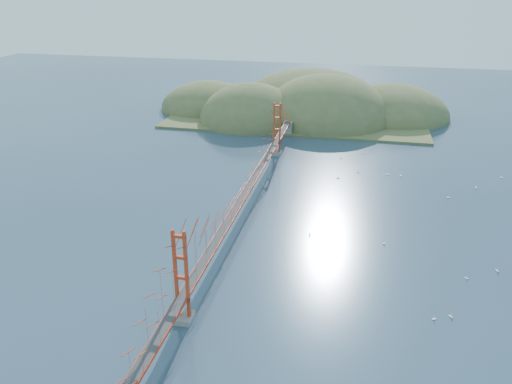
# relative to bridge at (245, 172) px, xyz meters

# --- Properties ---
(ground) EXTENTS (320.00, 320.00, 0.00)m
(ground) POSITION_rel_bridge_xyz_m (0.00, -0.18, -7.01)
(ground) COLOR #2B4056
(ground) RESTS_ON ground
(bridge) EXTENTS (2.20, 94.40, 12.00)m
(bridge) POSITION_rel_bridge_xyz_m (0.00, 0.00, 0.00)
(bridge) COLOR gray
(bridge) RESTS_ON ground
(far_headlands) EXTENTS (84.00, 58.00, 25.00)m
(far_headlands) POSITION_rel_bridge_xyz_m (2.21, 68.33, -7.01)
(far_headlands) COLOR olive
(far_headlands) RESTS_ON ground
(sailboat_12) EXTENTS (0.48, 0.39, 0.56)m
(sailboat_12) POSITION_rel_bridge_xyz_m (19.39, 34.88, -6.87)
(sailboat_12) COLOR white
(sailboat_12) RESTS_ON ground
(sailboat_14) EXTENTS (0.62, 0.62, 0.64)m
(sailboat_14) POSITION_rel_bridge_xyz_m (22.89, -6.73, -6.86)
(sailboat_14) COLOR white
(sailboat_14) RESTS_ON ground
(sailboat_8) EXTENTS (0.61, 0.61, 0.68)m
(sailboat_8) POSITION_rel_bridge_xyz_m (34.40, 13.01, -6.86)
(sailboat_8) COLOR white
(sailboat_8) RESTS_ON ground
(sailboat_17) EXTENTS (0.57, 0.46, 0.68)m
(sailboat_17) POSITION_rel_bridge_xyz_m (46.01, 25.50, -6.86)
(sailboat_17) COLOR white
(sailboat_17) RESTS_ON ground
(sailboat_0) EXTENTS (0.46, 0.50, 0.56)m
(sailboat_0) POSITION_rel_bridge_xyz_m (11.76, -6.44, -6.87)
(sailboat_0) COLOR white
(sailboat_0) RESTS_ON ground
(sailboat_16) EXTENTS (0.65, 0.64, 0.73)m
(sailboat_16) POSITION_rel_bridge_xyz_m (23.96, 22.43, -6.85)
(sailboat_16) COLOR white
(sailboat_16) RESTS_ON ground
(sailboat_13) EXTENTS (0.56, 0.56, 0.62)m
(sailboat_13) POSITION_rel_bridge_xyz_m (28.25, -23.85, -6.87)
(sailboat_13) COLOR white
(sailboat_13) RESTS_ON ground
(sailboat_3) EXTENTS (0.65, 0.65, 0.73)m
(sailboat_3) POSITION_rel_bridge_xyz_m (14.42, 18.24, -6.85)
(sailboat_3) COLOR white
(sailboat_3) RESTS_ON ground
(sailboat_15) EXTENTS (0.68, 0.68, 0.72)m
(sailboat_15) POSITION_rel_bridge_xyz_m (26.57, 22.26, -6.85)
(sailboat_15) COLOR white
(sailboat_15) RESTS_ON ground
(sailboat_2) EXTENTS (0.55, 0.55, 0.58)m
(sailboat_2) POSITION_rel_bridge_xyz_m (33.35, -14.00, -6.87)
(sailboat_2) COLOR white
(sailboat_2) RESTS_ON ground
(sailboat_4) EXTENTS (0.54, 0.62, 0.71)m
(sailboat_4) POSITION_rel_bridge_xyz_m (40.09, 18.91, -6.85)
(sailboat_4) COLOR white
(sailboat_4) RESTS_ON ground
(sailboat_5) EXTENTS (0.60, 0.60, 0.65)m
(sailboat_5) POSITION_rel_bridge_xyz_m (37.67, -11.19, -6.86)
(sailboat_5) COLOR white
(sailboat_5) RESTS_ON ground
(sailboat_6) EXTENTS (0.60, 0.60, 0.64)m
(sailboat_6) POSITION_rel_bridge_xyz_m (30.22, -22.93, -6.86)
(sailboat_6) COLOR white
(sailboat_6) RESTS_ON ground
(sailboat_extra_0) EXTENTS (0.67, 0.67, 0.70)m
(sailboat_extra_0) POSITION_rel_bridge_xyz_m (18.21, 22.76, -6.85)
(sailboat_extra_0) COLOR white
(sailboat_extra_0) RESTS_ON ground
(sailboat_extra_1) EXTENTS (0.58, 0.56, 0.66)m
(sailboat_extra_1) POSITION_rel_bridge_xyz_m (14.26, 30.11, -6.86)
(sailboat_extra_1) COLOR white
(sailboat_extra_1) RESTS_ON ground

